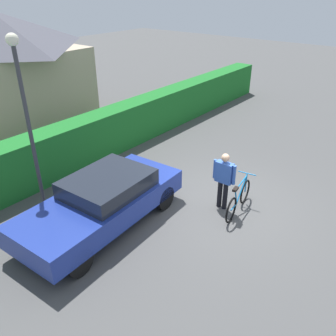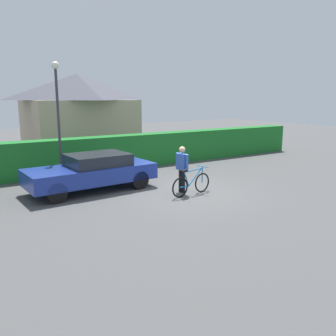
{
  "view_description": "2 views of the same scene",
  "coord_description": "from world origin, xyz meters",
  "px_view_note": "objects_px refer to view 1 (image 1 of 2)",
  "views": [
    {
      "loc": [
        -7.42,
        -3.91,
        5.51
      ],
      "look_at": [
        -1.06,
        1.13,
        1.22
      ],
      "focal_mm": 37.81,
      "sensor_mm": 36.0,
      "label": 1
    },
    {
      "loc": [
        -7.07,
        -9.91,
        3.3
      ],
      "look_at": [
        -0.61,
        0.14,
        0.89
      ],
      "focal_mm": 38.04,
      "sensor_mm": 36.0,
      "label": 2
    }
  ],
  "objects_px": {
    "bicycle": "(238,199)",
    "street_lamp": "(25,107)",
    "parked_car_near": "(103,201)",
    "person_rider": "(224,177)"
  },
  "relations": [
    {
      "from": "parked_car_near",
      "to": "street_lamp",
      "type": "xyz_separation_m",
      "value": [
        -0.62,
        1.69,
        2.21
      ]
    },
    {
      "from": "parked_car_near",
      "to": "person_rider",
      "type": "height_order",
      "value": "person_rider"
    },
    {
      "from": "parked_car_near",
      "to": "bicycle",
      "type": "height_order",
      "value": "parked_car_near"
    },
    {
      "from": "person_rider",
      "to": "bicycle",
      "type": "bearing_deg",
      "value": -78.83
    },
    {
      "from": "bicycle",
      "to": "street_lamp",
      "type": "xyz_separation_m",
      "value": [
        -3.22,
        4.08,
        2.53
      ]
    },
    {
      "from": "bicycle",
      "to": "person_rider",
      "type": "relative_size",
      "value": 1.06
    },
    {
      "from": "parked_car_near",
      "to": "person_rider",
      "type": "bearing_deg",
      "value": -37.81
    },
    {
      "from": "parked_car_near",
      "to": "person_rider",
      "type": "distance_m",
      "value": 3.19
    },
    {
      "from": "parked_car_near",
      "to": "person_rider",
      "type": "xyz_separation_m",
      "value": [
        2.51,
        -1.95,
        0.24
      ]
    },
    {
      "from": "parked_car_near",
      "to": "bicycle",
      "type": "xyz_separation_m",
      "value": [
        2.6,
        -2.39,
        -0.32
      ]
    }
  ]
}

